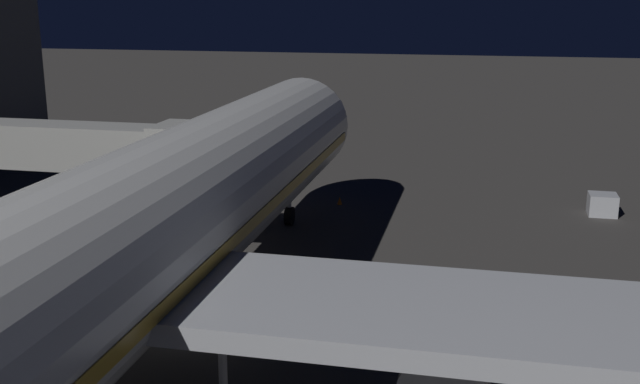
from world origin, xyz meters
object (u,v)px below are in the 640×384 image
traffic_cone_nose_port (340,201)px  traffic_cone_nose_starboard (279,197)px  airliner_at_gate (104,262)px  baggage_container_near_belt (602,205)px  jet_bridge (86,148)px

traffic_cone_nose_port → traffic_cone_nose_starboard: size_ratio=1.00×
traffic_cone_nose_port → traffic_cone_nose_starboard: bearing=0.0°
airliner_at_gate → traffic_cone_nose_port: size_ratio=111.13×
airliner_at_gate → baggage_container_near_belt: (-19.81, -30.23, -5.09)m
traffic_cone_nose_port → baggage_container_near_belt: bearing=-176.0°
airliner_at_gate → baggage_container_near_belt: size_ratio=33.67×
jet_bridge → baggage_container_near_belt: (-29.95, -13.31, -5.17)m
baggage_container_near_belt → traffic_cone_nose_starboard: size_ratio=3.30×
jet_bridge → traffic_cone_nose_starboard: bearing=-123.3°
traffic_cone_nose_port → traffic_cone_nose_starboard: 4.40m
airliner_at_gate → traffic_cone_nose_starboard: (2.20, -29.00, -5.53)m
baggage_container_near_belt → jet_bridge: bearing=24.0°
jet_bridge → baggage_container_near_belt: size_ratio=10.16×
airliner_at_gate → traffic_cone_nose_starboard: airliner_at_gate is taller
airliner_at_gate → traffic_cone_nose_starboard: 29.61m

